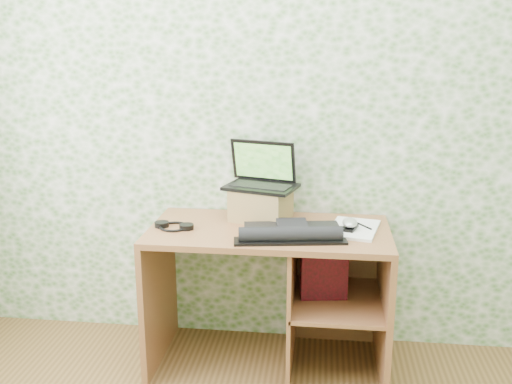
# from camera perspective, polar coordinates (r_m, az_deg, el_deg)

# --- Properties ---
(wall_back) EXTENTS (3.50, 0.00, 3.50)m
(wall_back) POSITION_cam_1_polar(r_m,az_deg,el_deg) (3.03, 1.96, 8.11)
(wall_back) COLOR silver
(wall_back) RESTS_ON ground
(desk) EXTENTS (1.20, 0.60, 0.75)m
(desk) POSITION_cam_1_polar(r_m,az_deg,el_deg) (2.97, 2.86, -8.47)
(desk) COLOR brown
(desk) RESTS_ON floor
(riser) EXTENTS (0.33, 0.30, 0.17)m
(riser) POSITION_cam_1_polar(r_m,az_deg,el_deg) (2.97, 0.50, -1.21)
(riser) COLOR olive
(riser) RESTS_ON desk
(laptop) EXTENTS (0.41, 0.34, 0.24)m
(laptop) POSITION_cam_1_polar(r_m,az_deg,el_deg) (2.97, 0.59, 1.58)
(laptop) COLOR black
(laptop) RESTS_ON riser
(keyboard) EXTENTS (0.54, 0.34, 0.07)m
(keyboard) POSITION_cam_1_polar(r_m,az_deg,el_deg) (2.73, 3.55, -4.02)
(keyboard) COLOR black
(keyboard) RESTS_ON desk
(headphones) EXTENTS (0.21, 0.17, 0.03)m
(headphones) POSITION_cam_1_polar(r_m,az_deg,el_deg) (2.89, -8.20, -3.40)
(headphones) COLOR black
(headphones) RESTS_ON desk
(notepad) EXTENTS (0.29, 0.36, 0.01)m
(notepad) POSITION_cam_1_polar(r_m,az_deg,el_deg) (2.87, 9.73, -3.63)
(notepad) COLOR white
(notepad) RESTS_ON desk
(mouse) EXTENTS (0.11, 0.13, 0.04)m
(mouse) POSITION_cam_1_polar(r_m,az_deg,el_deg) (2.83, 9.35, -3.28)
(mouse) COLOR silver
(mouse) RESTS_ON notepad
(pen) EXTENTS (0.08, 0.12, 0.01)m
(pen) POSITION_cam_1_polar(r_m,az_deg,el_deg) (2.89, 10.63, -3.29)
(pen) COLOR black
(pen) RESTS_ON notepad
(red_box) EXTENTS (0.24, 0.11, 0.28)m
(red_box) POSITION_cam_1_polar(r_m,az_deg,el_deg) (2.92, 6.81, -7.94)
(red_box) COLOR maroon
(red_box) RESTS_ON desk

